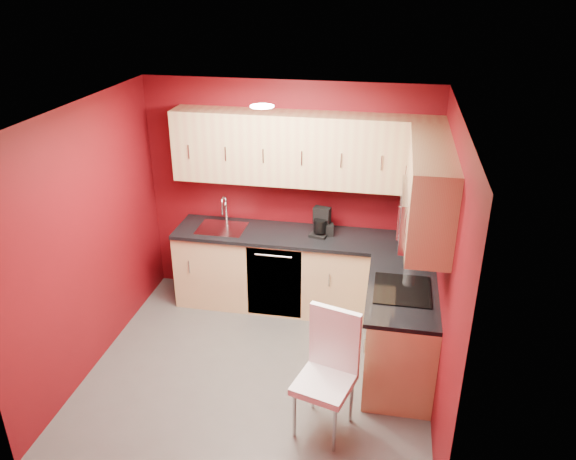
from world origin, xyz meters
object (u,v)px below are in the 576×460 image
(microwave, at_px, (424,214))
(coffee_maker, at_px, (320,222))
(dining_chair, at_px, (324,377))
(napkin_holder, at_px, (328,230))
(paper_towel, at_px, (412,249))
(sink, at_px, (222,225))

(microwave, relative_size, coffee_maker, 2.54)
(microwave, height_order, dining_chair, microwave)
(napkin_holder, relative_size, dining_chair, 0.12)
(coffee_maker, height_order, dining_chair, coffee_maker)
(microwave, distance_m, paper_towel, 0.84)
(microwave, height_order, sink, microwave)
(coffee_maker, xyz_separation_m, napkin_holder, (0.09, 0.02, -0.09))
(coffee_maker, bearing_deg, napkin_holder, 27.66)
(microwave, xyz_separation_m, paper_towel, (-0.04, 0.57, -0.61))
(paper_towel, height_order, dining_chair, paper_towel)
(microwave, bearing_deg, dining_chair, -129.08)
(coffee_maker, bearing_deg, dining_chair, -68.39)
(coffee_maker, relative_size, paper_towel, 1.09)
(sink, xyz_separation_m, dining_chair, (1.40, -1.86, -0.41))
(sink, distance_m, coffee_maker, 1.10)
(napkin_holder, bearing_deg, microwave, -48.66)
(microwave, distance_m, sink, 2.43)
(dining_chair, bearing_deg, sink, 142.77)
(paper_towel, distance_m, dining_chair, 1.65)
(coffee_maker, height_order, napkin_holder, coffee_maker)
(coffee_maker, xyz_separation_m, paper_towel, (0.96, -0.44, -0.01))
(napkin_holder, xyz_separation_m, paper_towel, (0.88, -0.47, 0.08))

